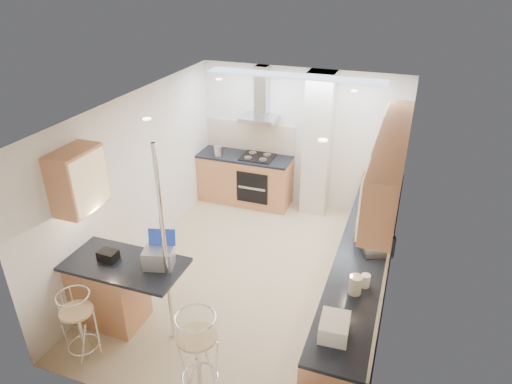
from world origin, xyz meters
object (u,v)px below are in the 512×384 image
(microwave, at_px, (375,238))
(bread_bin, at_px, (334,327))
(bar_stool_near, at_px, (80,327))
(bar_stool_end, at_px, (198,356))
(laptop, at_px, (159,258))

(microwave, xyz_separation_m, bread_bin, (-0.18, -1.62, -0.05))
(microwave, distance_m, bar_stool_near, 3.56)
(microwave, height_order, bar_stool_near, microwave)
(microwave, relative_size, bar_stool_near, 0.56)
(bread_bin, bearing_deg, bar_stool_end, -168.48)
(laptop, relative_size, bar_stool_near, 0.35)
(bar_stool_near, relative_size, bread_bin, 2.75)
(laptop, height_order, bar_stool_near, laptop)
(bar_stool_near, height_order, bar_stool_end, bar_stool_end)
(microwave, height_order, bar_stool_end, microwave)
(laptop, distance_m, bar_stool_end, 1.21)
(microwave, bearing_deg, bar_stool_end, 120.36)
(laptop, xyz_separation_m, bread_bin, (2.09, -0.37, -0.04))
(bar_stool_end, bearing_deg, bar_stool_near, 136.44)
(bar_stool_near, xyz_separation_m, bar_stool_end, (1.44, 0.02, 0.06))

